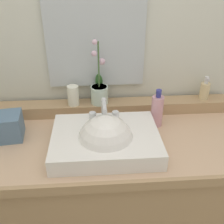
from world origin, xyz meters
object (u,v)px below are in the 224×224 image
Objects in this scene: sink_basin at (106,141)px; tumbler_cup at (73,96)px; soap_dispenser at (205,90)px; lotion_bottle at (157,110)px; tissue_box at (8,126)px; potted_plant at (99,90)px.

sink_basin is 0.36m from tumbler_cup.
soap_dispenser is 0.66× the size of lotion_bottle.
soap_dispenser is at bearing 11.51° from tissue_box.
soap_dispenser is (0.57, 0.33, 0.08)m from sink_basin.
sink_basin is 0.47m from tissue_box.
soap_dispenser is 0.34m from lotion_bottle.
tumbler_cup is 0.36m from tissue_box.
lotion_bottle reaches higher than sink_basin.
potted_plant reaches higher than tumbler_cup.
sink_basin is 3.67× the size of tissue_box.
tumbler_cup is 0.83× the size of tissue_box.
sink_basin reaches higher than tissue_box.
sink_basin is 0.33m from lotion_bottle.
potted_plant is 0.14m from tumbler_cup.
sink_basin is 2.40× the size of lotion_bottle.
tissue_box is (-0.73, -0.06, -0.02)m from lotion_bottle.
lotion_bottle is (0.29, -0.14, -0.05)m from potted_plant.
tumbler_cup is 0.54× the size of lotion_bottle.
tumbler_cup is (-0.15, 0.31, 0.08)m from sink_basin.
potted_plant reaches higher than soap_dispenser.
lotion_bottle is at bearing -26.95° from potted_plant.
tissue_box is (-1.02, -0.21, -0.06)m from soap_dispenser.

